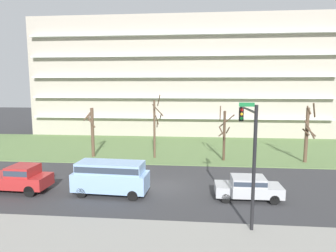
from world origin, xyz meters
The scene contains 12 objects.
ground centered at (0.00, 0.00, 0.00)m, with size 160.00×160.00×0.00m, color #38383A.
sidewalk_curb_near centered at (0.00, -8.00, 0.07)m, with size 80.00×4.00×0.15m, color #99968E.
grass_lawn_strip centered at (0.00, 14.00, 0.04)m, with size 80.00×16.00×0.08m, color #66844C.
apartment_building centered at (0.00, 27.01, 9.01)m, with size 45.95×10.98×18.03m.
tree_far_left centered at (-8.44, 8.65, 2.87)m, with size 1.36×1.35×5.33m.
tree_left centered at (-1.63, 8.70, 3.42)m, with size 1.12×1.84×6.74m.
tree_center centered at (5.50, 8.34, 2.83)m, with size 1.67×1.68×5.63m.
tree_right centered at (13.56, 8.14, 3.04)m, with size 1.37×1.10×6.06m.
van_blue_near_left centered at (-3.33, -2.00, 1.40)m, with size 5.30×2.29×2.36m.
sedan_silver_center_left centered at (6.13, -2.00, 0.87)m, with size 4.41×1.83×1.57m.
pickup_red_center_right centered at (-10.42, -2.01, 1.02)m, with size 5.47×2.20×1.95m.
traffic_signal_mast centered at (5.52, -4.97, 4.53)m, with size 0.90×5.04×6.68m.
Camera 1 is at (2.48, -21.34, 7.57)m, focal length 31.20 mm.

